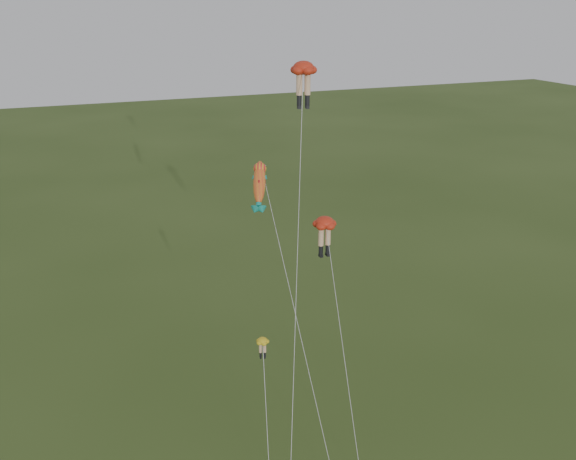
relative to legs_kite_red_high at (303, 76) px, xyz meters
name	(u,v)px	position (x,y,z in m)	size (l,w,h in m)	color
legs_kite_red_high	(303,76)	(0.00, 0.00, 0.00)	(6.41, 12.14, 23.00)	red
legs_kite_red_mid	(325,228)	(1.34, -0.67, -9.69)	(2.68, 10.32, 13.17)	red
legs_kite_yellow	(263,355)	(-4.97, -6.14, -14.72)	(1.74, 4.93, 8.31)	gold
fish_kite	(260,184)	(-2.27, 1.74, -6.97)	(1.93, 13.90, 16.69)	gold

